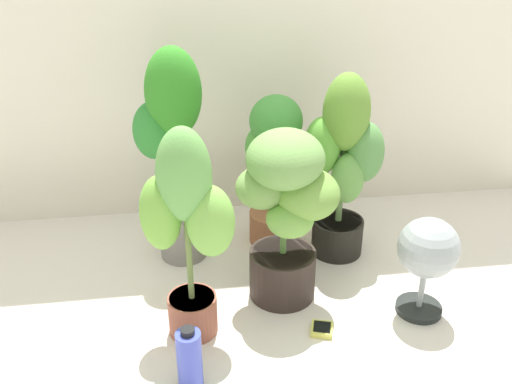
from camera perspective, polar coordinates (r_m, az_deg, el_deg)
name	(u,v)px	position (r m, az deg, el deg)	size (l,w,h in m)	color
ground_plane	(279,305)	(2.31, 2.35, -11.35)	(8.00, 8.00, 0.00)	silver
mylar_back_wall	(251,12)	(2.69, -0.55, 17.79)	(3.20, 0.01, 2.00)	silver
potted_plant_back_left	(172,145)	(2.38, -8.50, 4.77)	(0.30, 0.22, 0.96)	gray
potted_plant_front_left	(188,223)	(1.93, -6.93, -3.14)	(0.38, 0.26, 0.82)	#97523E
potted_plant_back_center	(275,162)	(2.53, 1.95, 3.03)	(0.31, 0.30, 0.72)	#955739
potted_plant_back_right	(344,162)	(2.44, 8.87, 3.03)	(0.38, 0.27, 0.84)	black
potted_plant_center	(287,206)	(2.14, 3.14, -1.45)	(0.44, 0.42, 0.72)	#30251F
hygrometer_box	(322,329)	(2.19, 6.71, -13.67)	(0.10, 0.10, 0.03)	#D2D053
floor_fan	(428,252)	(2.21, 17.04, -5.83)	(0.30, 0.30, 0.41)	#222725
nutrient_bottle	(189,359)	(1.93, -6.77, -16.46)	(0.08, 0.08, 0.24)	#4250C5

